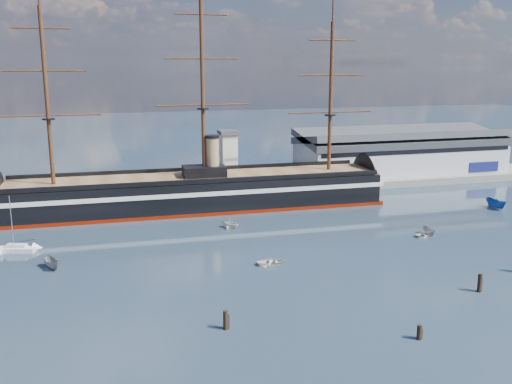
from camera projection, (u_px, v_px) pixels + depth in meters
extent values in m
plane|color=#243341|center=(252.00, 228.00, 120.37)|extent=(600.00, 600.00, 0.00)
cube|color=slate|center=(251.00, 190.00, 156.81)|extent=(180.00, 18.00, 2.00)
cube|color=#B7BABC|center=(401.00, 155.00, 171.95)|extent=(62.00, 20.00, 10.00)
cube|color=#3F4247|center=(402.00, 136.00, 170.71)|extent=(63.00, 21.00, 2.00)
cube|color=silver|center=(229.00, 161.00, 150.11)|extent=(4.00, 4.00, 14.00)
cube|color=#3F4247|center=(229.00, 132.00, 148.45)|extent=(5.00, 5.00, 1.00)
cube|color=black|center=(196.00, 192.00, 136.04)|extent=(88.36, 18.12, 7.00)
cube|color=silver|center=(196.00, 187.00, 135.78)|extent=(90.37, 18.41, 1.00)
cube|color=#661303|center=(197.00, 207.00, 136.85)|extent=(90.37, 18.37, 0.90)
cone|color=black|center=(372.00, 182.00, 148.65)|extent=(11.38, 15.94, 15.68)
cube|color=brown|center=(196.00, 177.00, 135.24)|extent=(88.33, 16.84, 0.40)
cube|color=black|center=(204.00, 171.00, 135.47)|extent=(10.14, 6.24, 2.50)
cylinder|color=#A3835A|center=(212.00, 156.00, 135.24)|extent=(3.20, 3.20, 9.00)
cylinder|color=#381E0F|center=(47.00, 98.00, 122.37)|extent=(0.90, 0.90, 38.00)
cylinder|color=#381E0F|center=(202.00, 87.00, 131.09)|extent=(0.90, 0.90, 42.00)
cylinder|color=#381E0F|center=(331.00, 98.00, 140.39)|extent=(0.90, 0.90, 36.00)
cube|color=white|center=(17.00, 250.00, 105.22)|extent=(6.98, 3.88, 0.89)
cube|color=white|center=(17.00, 246.00, 105.07)|extent=(3.84, 2.43, 0.71)
cylinder|color=#B2B2B7|center=(12.00, 222.00, 103.92)|extent=(0.14, 0.14, 9.82)
imported|color=gray|center=(53.00, 269.00, 96.70)|extent=(6.21, 4.32, 2.34)
imported|color=silver|center=(271.00, 265.00, 98.65)|extent=(1.49, 3.13, 1.41)
imported|color=gray|center=(429.00, 235.00, 115.69)|extent=(4.95, 1.83, 1.98)
imported|color=silver|center=(231.00, 228.00, 120.51)|extent=(6.89, 6.72, 2.46)
imported|color=beige|center=(425.00, 237.00, 114.53)|extent=(1.19, 2.68, 1.23)
imported|color=navy|center=(496.00, 208.00, 136.82)|extent=(7.36, 3.11, 2.88)
cylinder|color=black|center=(226.00, 329.00, 74.74)|extent=(0.64, 0.64, 3.33)
cylinder|color=black|center=(419.00, 339.00, 72.02)|extent=(0.64, 0.64, 2.67)
cylinder|color=black|center=(479.00, 292.00, 86.96)|extent=(0.64, 0.64, 3.63)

